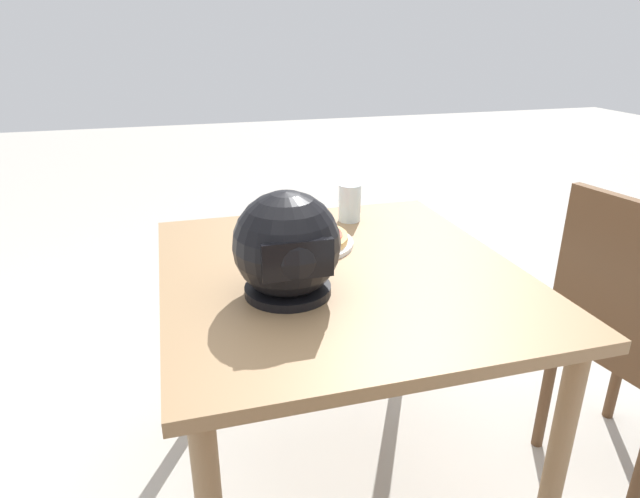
% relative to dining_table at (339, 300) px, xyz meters
% --- Properties ---
extents(ground_plane, '(14.00, 14.00, 0.00)m').
position_rel_dining_table_xyz_m(ground_plane, '(0.00, 0.00, -0.63)').
color(ground_plane, '#B2ADA3').
extents(dining_table, '(0.89, 0.98, 0.73)m').
position_rel_dining_table_xyz_m(dining_table, '(0.00, 0.00, 0.00)').
color(dining_table, olive).
rests_on(dining_table, ground).
extents(pizza_plate, '(0.29, 0.29, 0.01)m').
position_rel_dining_table_xyz_m(pizza_plate, '(0.05, -0.18, 0.10)').
color(pizza_plate, white).
rests_on(pizza_plate, dining_table).
extents(pizza, '(0.26, 0.26, 0.05)m').
position_rel_dining_table_xyz_m(pizza, '(0.05, -0.18, 0.12)').
color(pizza, tan).
rests_on(pizza, pizza_plate).
extents(motorcycle_helmet, '(0.24, 0.24, 0.24)m').
position_rel_dining_table_xyz_m(motorcycle_helmet, '(0.16, 0.10, 0.21)').
color(motorcycle_helmet, black).
rests_on(motorcycle_helmet, dining_table).
extents(drinking_glass, '(0.07, 0.07, 0.12)m').
position_rel_dining_table_xyz_m(drinking_glass, '(-0.14, -0.35, 0.15)').
color(drinking_glass, silver).
rests_on(drinking_glass, dining_table).
extents(chair_side, '(0.46, 0.46, 0.90)m').
position_rel_dining_table_xyz_m(chair_side, '(-0.81, 0.17, -0.13)').
color(chair_side, brown).
rests_on(chair_side, ground).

